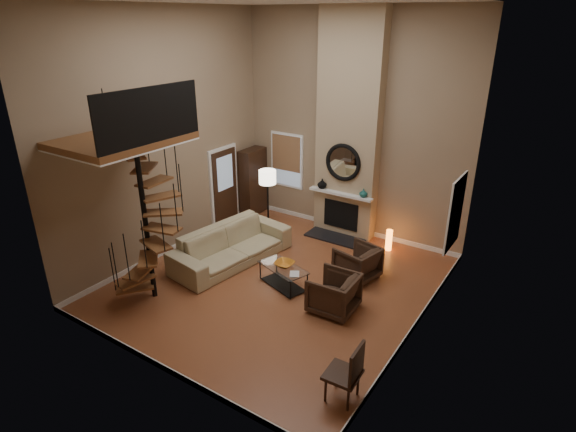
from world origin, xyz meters
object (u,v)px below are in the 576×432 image
Objects in this scene: armchair_near at (360,264)px; coffee_table at (283,274)px; sofa at (232,245)px; floor_lamp at (268,182)px; armchair_far at (337,294)px; accent_lamp at (389,240)px; hutch at (253,181)px; side_chair at (348,372)px.

armchair_near is 0.69× the size of coffee_table.
floor_lamp is (-0.16, 1.67, 1.02)m from sofa.
armchair_far is at bearing -7.14° from coffee_table.
sofa is 3.78m from accent_lamp.
sofa is 3.51× the size of armchair_near.
floor_lamp reaches higher than armchair_near.
sofa reaches higher than armchair_far.
floor_lamp is at bearing -37.87° from hutch.
sofa is 3.36× the size of armchair_far.
hutch reaches higher than armchair_near.
floor_lamp is at bearing 132.34° from coffee_table.
sofa is at bearing -100.89° from armchair_far.
hutch is 1.84× the size of side_chair.
armchair_far is 1.37m from coffee_table.
armchair_far reaches higher than accent_lamp.
floor_lamp is 3.31m from accent_lamp.
armchair_near is at bearing -90.26° from accent_lamp.
accent_lamp is at bearing -1.00° from hutch.
side_chair is at bearing 35.54° from armchair_near.
hutch is 0.64× the size of sofa.
armchair_far is 2.96m from accent_lamp.
side_chair reaches higher than sofa.
side_chair is at bearing -111.50° from sofa.
armchair_far reaches higher than coffee_table.
floor_lamp is 6.02m from side_chair.
coffee_table is (-1.36, 0.17, -0.07)m from armchair_far.
coffee_table is 2.20× the size of accent_lamp.
armchair_far is 0.72× the size of coffee_table.
sofa is at bearing -138.43° from accent_lamp.
floor_lamp reaches higher than sofa.
armchair_far is 3.93m from floor_lamp.
armchair_near is at bearing -175.66° from armchair_far.
armchair_far is at bearing -87.09° from accent_lamp.
coffee_table is 3.03m from accent_lamp.
hutch is 4.15m from coffee_table.
armchair_near reaches higher than coffee_table.
accent_lamp reaches higher than coffee_table.
side_chair is (4.18, -2.41, 0.13)m from sofa.
accent_lamp is at bearing 15.66° from floor_lamp.
hutch reaches higher than side_chair.
accent_lamp is 0.54× the size of side_chair.
hutch is at bearing 35.66° from sofa.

